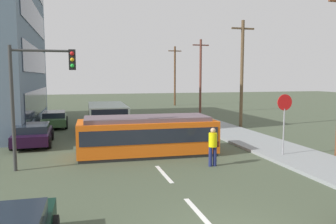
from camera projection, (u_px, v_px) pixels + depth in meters
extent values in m
plane|color=#444E3A|center=(144.00, 152.00, 16.96)|extent=(120.00, 120.00, 0.00)
cube|color=gray|center=(310.00, 161.00, 14.90)|extent=(3.20, 36.00, 0.14)
cube|color=silver|center=(200.00, 214.00, 9.29)|extent=(0.16, 2.40, 0.01)
cube|color=silver|center=(164.00, 174.00, 13.13)|extent=(0.16, 2.40, 0.01)
cube|color=silver|center=(128.00, 134.00, 22.22)|extent=(0.16, 2.40, 0.01)
cube|color=silver|center=(118.00, 122.00, 27.97)|extent=(0.16, 2.40, 0.01)
cube|color=#2D3847|center=(38.00, 102.00, 25.85)|extent=(0.06, 13.71, 1.92)
cube|color=#2D3847|center=(36.00, 60.00, 25.52)|extent=(0.06, 13.71, 1.92)
cube|color=#2D3847|center=(35.00, 18.00, 25.18)|extent=(0.06, 13.71, 1.92)
cube|color=#E15B11|center=(147.00, 136.00, 16.38)|extent=(6.80, 2.77, 1.55)
cube|color=#2D2D2D|center=(147.00, 153.00, 16.47)|extent=(6.66, 2.64, 0.15)
cube|color=#614F58|center=(147.00, 118.00, 16.28)|extent=(6.11, 2.37, 0.20)
cube|color=#1E232D|center=(147.00, 132.00, 16.36)|extent=(6.53, 2.80, 0.68)
cube|color=#ACBCB3|center=(107.00, 116.00, 23.35)|extent=(2.65, 5.87, 1.62)
cube|color=black|center=(110.00, 117.00, 20.57)|extent=(2.25, 0.18, 0.97)
cube|color=black|center=(107.00, 112.00, 23.32)|extent=(2.67, 5.00, 0.65)
cylinder|color=black|center=(109.00, 129.00, 21.62)|extent=(2.57, 0.97, 0.90)
cylinder|color=black|center=(106.00, 122.00, 25.21)|extent=(2.57, 0.97, 0.90)
cylinder|color=navy|center=(210.00, 157.00, 14.22)|extent=(0.16, 0.16, 0.85)
cylinder|color=navy|center=(215.00, 156.00, 14.27)|extent=(0.16, 0.16, 0.85)
cylinder|color=yellow|center=(213.00, 140.00, 14.17)|extent=(0.36, 0.36, 0.60)
sphere|color=tan|center=(213.00, 130.00, 14.13)|extent=(0.22, 0.22, 0.22)
cube|color=#622313|center=(217.00, 144.00, 14.30)|extent=(0.15, 0.22, 0.24)
cube|color=black|center=(33.00, 136.00, 18.75)|extent=(1.93, 4.25, 0.55)
cube|color=black|center=(32.00, 128.00, 18.55)|extent=(1.75, 2.35, 0.40)
cylinder|color=black|center=(19.00, 136.00, 19.72)|extent=(0.23, 0.64, 0.64)
cylinder|color=black|center=(52.00, 135.00, 20.23)|extent=(0.23, 0.64, 0.64)
cylinder|color=black|center=(12.00, 144.00, 17.30)|extent=(0.23, 0.64, 0.64)
cylinder|color=black|center=(49.00, 142.00, 17.82)|extent=(0.23, 0.64, 0.64)
cube|color=#3B6237|center=(55.00, 120.00, 25.59)|extent=(1.86, 4.63, 0.55)
cube|color=black|center=(54.00, 114.00, 25.40)|extent=(1.66, 2.56, 0.40)
cylinder|color=black|center=(44.00, 121.00, 26.67)|extent=(0.24, 0.65, 0.64)
cylinder|color=black|center=(66.00, 120.00, 27.17)|extent=(0.24, 0.65, 0.64)
cylinder|color=black|center=(41.00, 125.00, 24.05)|extent=(0.24, 0.65, 0.64)
cylinder|color=black|center=(66.00, 125.00, 24.55)|extent=(0.24, 0.65, 0.64)
cylinder|color=gray|center=(284.00, 132.00, 15.76)|extent=(0.07, 0.07, 2.20)
cylinder|color=red|center=(285.00, 102.00, 15.62)|extent=(0.76, 0.04, 0.76)
cylinder|color=#333333|center=(13.00, 109.00, 13.30)|extent=(0.14, 0.14, 5.09)
cylinder|color=#333333|center=(42.00, 51.00, 13.37)|extent=(2.36, 0.10, 0.10)
cube|color=black|center=(72.00, 60.00, 13.71)|extent=(0.28, 0.24, 0.84)
sphere|color=red|center=(72.00, 53.00, 13.56)|extent=(0.16, 0.16, 0.16)
sphere|color=gold|center=(72.00, 60.00, 13.59)|extent=(0.16, 0.16, 0.16)
sphere|color=green|center=(72.00, 66.00, 13.61)|extent=(0.16, 0.16, 0.16)
cylinder|color=brown|center=(242.00, 75.00, 24.65)|extent=(0.24, 0.24, 7.97)
cube|color=brown|center=(243.00, 29.00, 24.30)|extent=(1.80, 0.12, 0.12)
cylinder|color=brown|center=(200.00, 76.00, 35.20)|extent=(0.24, 0.24, 7.77)
cube|color=brown|center=(201.00, 45.00, 34.86)|extent=(1.80, 0.12, 0.12)
cylinder|color=brown|center=(175.00, 76.00, 44.42)|extent=(0.24, 0.24, 7.88)
cube|color=brown|center=(175.00, 51.00, 44.07)|extent=(1.80, 0.12, 0.12)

